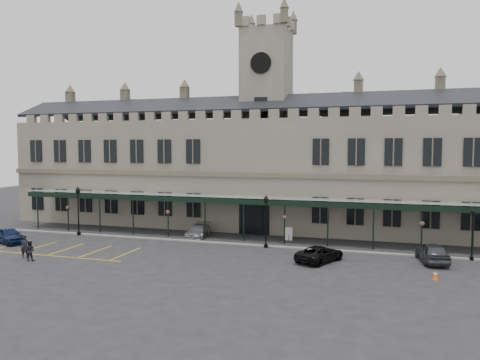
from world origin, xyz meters
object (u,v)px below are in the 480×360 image
(lamp_post_left, at_px, (78,206))
(sign_board, at_px, (289,234))
(car_taxi, at_px, (198,231))
(person_b, at_px, (30,251))
(lamp_post_mid, at_px, (266,217))
(station_building, at_px, (266,170))
(lamp_post_right, at_px, (472,229))
(car_van, at_px, (320,254))
(car_right_a, at_px, (432,253))
(traffic_cone, at_px, (435,275))
(car_left_a, at_px, (8,235))
(person_a, at_px, (25,247))
(clock_tower, at_px, (266,111))

(lamp_post_left, xyz_separation_m, sign_board, (21.21, 3.79, -2.37))
(car_taxi, distance_m, person_b, 16.02)
(lamp_post_mid, bearing_deg, station_building, 104.18)
(lamp_post_right, relative_size, person_b, 2.62)
(sign_board, relative_size, car_taxi, 0.29)
(sign_board, bearing_deg, car_van, -63.09)
(sign_board, height_order, person_b, person_b)
(car_right_a, distance_m, person_b, 31.88)
(lamp_post_left, distance_m, traffic_cone, 34.24)
(lamp_post_mid, relative_size, traffic_cone, 7.50)
(car_left_a, distance_m, car_taxi, 17.94)
(traffic_cone, bearing_deg, car_taxi, 156.34)
(lamp_post_left, bearing_deg, car_taxi, 12.61)
(car_right_a, bearing_deg, traffic_cone, 78.57)
(person_b, bearing_deg, traffic_cone, 169.53)
(lamp_post_mid, relative_size, person_b, 2.93)
(person_a, bearing_deg, station_building, 25.38)
(traffic_cone, bearing_deg, car_van, 161.60)
(car_left_a, bearing_deg, lamp_post_left, -12.17)
(lamp_post_left, bearing_deg, person_b, -73.30)
(traffic_cone, bearing_deg, car_right_a, 87.18)
(lamp_post_right, bearing_deg, lamp_post_left, -179.64)
(lamp_post_right, xyz_separation_m, person_a, (-34.71, -10.08, -1.58))
(car_taxi, relative_size, person_b, 2.71)
(lamp_post_left, bearing_deg, lamp_post_mid, -0.25)
(station_building, xyz_separation_m, car_taxi, (-5.00, -8.03, -5.83))
(clock_tower, height_order, car_left_a, clock_tower)
(traffic_cone, height_order, person_a, person_a)
(station_building, height_order, car_left_a, station_building)
(lamp_post_left, xyz_separation_m, traffic_cone, (33.48, -6.62, -2.68))
(person_b, bearing_deg, sign_board, -159.39)
(lamp_post_left, xyz_separation_m, person_b, (3.15, -10.52, -2.18))
(lamp_post_mid, xyz_separation_m, car_van, (5.36, -3.80, -2.19))
(station_building, xyz_separation_m, lamp_post_right, (19.65, -10.53, -3.95))
(traffic_cone, height_order, car_right_a, car_right_a)
(car_van, distance_m, car_right_a, 8.80)
(lamp_post_mid, bearing_deg, person_b, -148.08)
(car_taxi, bearing_deg, lamp_post_right, -12.21)
(car_right_a, bearing_deg, lamp_post_right, -159.31)
(station_building, relative_size, person_a, 31.86)
(lamp_post_mid, bearing_deg, car_right_a, -5.84)
(lamp_post_right, distance_m, traffic_cone, 7.93)
(sign_board, distance_m, car_van, 8.68)
(lamp_post_mid, relative_size, car_taxi, 1.08)
(clock_tower, height_order, car_van, clock_tower)
(station_building, relative_size, lamp_post_right, 14.12)
(traffic_cone, relative_size, car_right_a, 0.14)
(clock_tower, bearing_deg, lamp_post_mid, -75.93)
(traffic_cone, height_order, car_taxi, car_taxi)
(car_van, bearing_deg, lamp_post_mid, -9.23)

